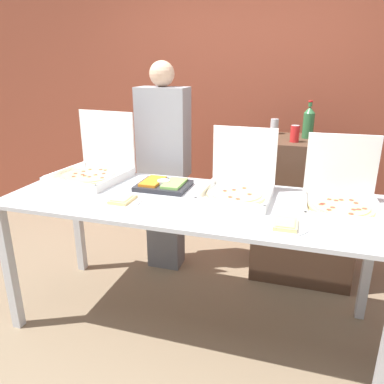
{
  "coord_description": "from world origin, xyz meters",
  "views": [
    {
      "loc": [
        0.64,
        -2.08,
        1.71
      ],
      "look_at": [
        0.0,
        0.0,
        0.95
      ],
      "focal_mm": 35.0,
      "sensor_mm": 36.0,
      "label": 1
    }
  ],
  "objects_px": {
    "pizza_box_far_right": "(341,197)",
    "paper_plate_front_right": "(286,225)",
    "veggie_tray": "(164,185)",
    "soda_can_colored": "(295,134)",
    "paper_plate_front_left": "(123,200)",
    "pizza_box_far_left": "(238,185)",
    "pizza_box_near_left": "(94,167)",
    "person_guest_plaid": "(164,166)",
    "soda_bottle": "(309,122)",
    "soda_can_silver": "(274,126)"
  },
  "relations": [
    {
      "from": "pizza_box_far_right",
      "to": "paper_plate_front_right",
      "type": "relative_size",
      "value": 1.87
    },
    {
      "from": "pizza_box_far_right",
      "to": "person_guest_plaid",
      "type": "xyz_separation_m",
      "value": [
        -1.32,
        0.59,
        -0.08
      ]
    },
    {
      "from": "pizza_box_near_left",
      "to": "person_guest_plaid",
      "type": "bearing_deg",
      "value": 57.81
    },
    {
      "from": "veggie_tray",
      "to": "person_guest_plaid",
      "type": "xyz_separation_m",
      "value": [
        -0.2,
        0.53,
        -0.03
      ]
    },
    {
      "from": "pizza_box_near_left",
      "to": "pizza_box_far_right",
      "type": "relative_size",
      "value": 1.22
    },
    {
      "from": "paper_plate_front_right",
      "to": "paper_plate_front_left",
      "type": "bearing_deg",
      "value": 175.07
    },
    {
      "from": "person_guest_plaid",
      "to": "paper_plate_front_right",
      "type": "bearing_deg",
      "value": 137.71
    },
    {
      "from": "veggie_tray",
      "to": "soda_can_colored",
      "type": "xyz_separation_m",
      "value": [
        0.81,
        0.62,
        0.28
      ]
    },
    {
      "from": "paper_plate_front_right",
      "to": "pizza_box_near_left",
      "type": "bearing_deg",
      "value": 161.2
    },
    {
      "from": "pizza_box_far_right",
      "to": "veggie_tray",
      "type": "bearing_deg",
      "value": 174.95
    },
    {
      "from": "pizza_box_near_left",
      "to": "paper_plate_front_left",
      "type": "distance_m",
      "value": 0.59
    },
    {
      "from": "paper_plate_front_right",
      "to": "veggie_tray",
      "type": "xyz_separation_m",
      "value": [
        -0.83,
        0.41,
        0.01
      ]
    },
    {
      "from": "pizza_box_far_right",
      "to": "paper_plate_front_right",
      "type": "height_order",
      "value": "pizza_box_far_right"
    },
    {
      "from": "soda_can_silver",
      "to": "veggie_tray",
      "type": "bearing_deg",
      "value": -124.64
    },
    {
      "from": "soda_can_silver",
      "to": "person_guest_plaid",
      "type": "relative_size",
      "value": 0.07
    },
    {
      "from": "pizza_box_far_left",
      "to": "paper_plate_front_left",
      "type": "distance_m",
      "value": 0.72
    },
    {
      "from": "pizza_box_far_right",
      "to": "veggie_tray",
      "type": "xyz_separation_m",
      "value": [
        -1.12,
        0.06,
        -0.05
      ]
    },
    {
      "from": "paper_plate_front_right",
      "to": "soda_can_colored",
      "type": "xyz_separation_m",
      "value": [
        -0.02,
        1.03,
        0.29
      ]
    },
    {
      "from": "veggie_tray",
      "to": "person_guest_plaid",
      "type": "bearing_deg",
      "value": 110.66
    },
    {
      "from": "pizza_box_near_left",
      "to": "soda_can_silver",
      "type": "height_order",
      "value": "pizza_box_near_left"
    },
    {
      "from": "veggie_tray",
      "to": "paper_plate_front_right",
      "type": "bearing_deg",
      "value": -26.18
    },
    {
      "from": "paper_plate_front_right",
      "to": "paper_plate_front_left",
      "type": "height_order",
      "value": "same"
    },
    {
      "from": "paper_plate_front_left",
      "to": "person_guest_plaid",
      "type": "bearing_deg",
      "value": 94.02
    },
    {
      "from": "paper_plate_front_left",
      "to": "person_guest_plaid",
      "type": "relative_size",
      "value": 0.13
    },
    {
      "from": "soda_bottle",
      "to": "soda_can_colored",
      "type": "xyz_separation_m",
      "value": [
        -0.09,
        -0.19,
        -0.06
      ]
    },
    {
      "from": "soda_can_colored",
      "to": "paper_plate_front_left",
      "type": "bearing_deg",
      "value": -135.12
    },
    {
      "from": "pizza_box_far_right",
      "to": "person_guest_plaid",
      "type": "distance_m",
      "value": 1.45
    },
    {
      "from": "pizza_box_far_left",
      "to": "person_guest_plaid",
      "type": "bearing_deg",
      "value": 143.28
    },
    {
      "from": "paper_plate_front_left",
      "to": "soda_can_colored",
      "type": "relative_size",
      "value": 1.83
    },
    {
      "from": "pizza_box_near_left",
      "to": "soda_can_colored",
      "type": "bearing_deg",
      "value": 28.08
    },
    {
      "from": "soda_can_colored",
      "to": "person_guest_plaid",
      "type": "xyz_separation_m",
      "value": [
        -1.01,
        -0.09,
        -0.31
      ]
    },
    {
      "from": "paper_plate_front_left",
      "to": "person_guest_plaid",
      "type": "distance_m",
      "value": 0.86
    },
    {
      "from": "paper_plate_front_left",
      "to": "soda_can_silver",
      "type": "xyz_separation_m",
      "value": [
        0.77,
        1.24,
        0.29
      ]
    },
    {
      "from": "pizza_box_far_left",
      "to": "veggie_tray",
      "type": "distance_m",
      "value": 0.52
    },
    {
      "from": "soda_can_silver",
      "to": "person_guest_plaid",
      "type": "distance_m",
      "value": 0.97
    },
    {
      "from": "veggie_tray",
      "to": "soda_bottle",
      "type": "relative_size",
      "value": 1.19
    },
    {
      "from": "veggie_tray",
      "to": "soda_bottle",
      "type": "xyz_separation_m",
      "value": [
        0.9,
        0.81,
        0.35
      ]
    },
    {
      "from": "pizza_box_far_left",
      "to": "veggie_tray",
      "type": "xyz_separation_m",
      "value": [
        -0.51,
        0.03,
        -0.05
      ]
    },
    {
      "from": "pizza_box_near_left",
      "to": "soda_bottle",
      "type": "height_order",
      "value": "soda_bottle"
    },
    {
      "from": "paper_plate_front_right",
      "to": "veggie_tray",
      "type": "bearing_deg",
      "value": 153.82
    },
    {
      "from": "veggie_tray",
      "to": "soda_can_silver",
      "type": "xyz_separation_m",
      "value": [
        0.63,
        0.92,
        0.28
      ]
    },
    {
      "from": "paper_plate_front_left",
      "to": "soda_bottle",
      "type": "bearing_deg",
      "value": 47.41
    },
    {
      "from": "pizza_box_far_left",
      "to": "soda_can_colored",
      "type": "xyz_separation_m",
      "value": [
        0.3,
        0.65,
        0.23
      ]
    },
    {
      "from": "paper_plate_front_left",
      "to": "person_guest_plaid",
      "type": "xyz_separation_m",
      "value": [
        -0.06,
        0.86,
        -0.02
      ]
    },
    {
      "from": "paper_plate_front_right",
      "to": "soda_can_colored",
      "type": "relative_size",
      "value": 1.89
    },
    {
      "from": "pizza_box_far_left",
      "to": "veggie_tray",
      "type": "relative_size",
      "value": 1.29
    },
    {
      "from": "paper_plate_front_right",
      "to": "pizza_box_far_right",
      "type": "bearing_deg",
      "value": 50.95
    },
    {
      "from": "pizza_box_far_right",
      "to": "paper_plate_front_left",
      "type": "distance_m",
      "value": 1.29
    },
    {
      "from": "veggie_tray",
      "to": "soda_can_silver",
      "type": "relative_size",
      "value": 2.76
    },
    {
      "from": "pizza_box_far_right",
      "to": "soda_can_silver",
      "type": "relative_size",
      "value": 3.54
    }
  ]
}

